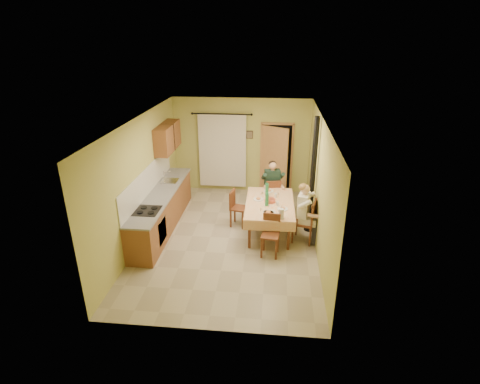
# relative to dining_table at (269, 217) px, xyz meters

# --- Properties ---
(floor) EXTENTS (4.00, 6.00, 0.01)m
(floor) POSITION_rel_dining_table_xyz_m (-0.93, -0.44, -0.38)
(floor) COLOR tan
(floor) RESTS_ON ground
(room_shell) EXTENTS (4.04, 6.04, 2.82)m
(room_shell) POSITION_rel_dining_table_xyz_m (-0.93, -0.44, 1.44)
(room_shell) COLOR tan
(room_shell) RESTS_ON ground
(kitchen_run) EXTENTS (0.64, 3.64, 1.56)m
(kitchen_run) POSITION_rel_dining_table_xyz_m (-2.64, -0.04, 0.10)
(kitchen_run) COLOR brown
(kitchen_run) RESTS_ON ground
(upper_cabinets) EXTENTS (0.35, 1.40, 0.70)m
(upper_cabinets) POSITION_rel_dining_table_xyz_m (-2.75, 1.26, 1.57)
(upper_cabinets) COLOR brown
(upper_cabinets) RESTS_ON room_shell
(curtain) EXTENTS (1.70, 0.07, 2.22)m
(curtain) POSITION_rel_dining_table_xyz_m (-1.48, 2.46, 0.88)
(curtain) COLOR black
(curtain) RESTS_ON ground
(doorway) EXTENTS (0.96, 0.44, 2.15)m
(doorway) POSITION_rel_dining_table_xyz_m (0.10, 2.44, 0.67)
(doorway) COLOR black
(doorway) RESTS_ON ground
(dining_table) EXTENTS (1.17, 1.93, 0.76)m
(dining_table) POSITION_rel_dining_table_xyz_m (0.00, 0.00, 0.00)
(dining_table) COLOR #E6AD7A
(dining_table) RESTS_ON ground
(tableware) EXTENTS (0.83, 1.66, 0.33)m
(tableware) POSITION_rel_dining_table_xyz_m (0.02, -0.09, 0.45)
(tableware) COLOR white
(tableware) RESTS_ON dining_table
(chair_far) EXTENTS (0.47, 0.47, 0.95)m
(chair_far) POSITION_rel_dining_table_xyz_m (0.04, 1.10, -0.09)
(chair_far) COLOR brown
(chair_far) RESTS_ON ground
(chair_near) EXTENTS (0.41, 0.41, 0.93)m
(chair_near) POSITION_rel_dining_table_xyz_m (0.05, -1.06, -0.09)
(chair_near) COLOR brown
(chair_near) RESTS_ON ground
(chair_right) EXTENTS (0.56, 0.56, 1.03)m
(chair_right) POSITION_rel_dining_table_xyz_m (0.81, -0.39, -0.09)
(chair_right) COLOR brown
(chair_right) RESTS_ON ground
(chair_left) EXTENTS (0.44, 0.44, 0.92)m
(chair_left) POSITION_rel_dining_table_xyz_m (-0.78, 0.22, -0.09)
(chair_left) COLOR brown
(chair_left) RESTS_ON ground
(man_far) EXTENTS (0.63, 0.54, 1.39)m
(man_far) POSITION_rel_dining_table_xyz_m (0.04, 1.11, 0.50)
(man_far) COLOR #192D23
(man_far) RESTS_ON chair_far
(man_right) EXTENTS (0.55, 0.64, 1.39)m
(man_right) POSITION_rel_dining_table_xyz_m (0.79, -0.38, 0.50)
(man_right) COLOR silver
(man_right) RESTS_ON chair_right
(stove_flue) EXTENTS (0.24, 0.24, 2.80)m
(stove_flue) POSITION_rel_dining_table_xyz_m (0.97, 0.16, 0.65)
(stove_flue) COLOR black
(stove_flue) RESTS_ON ground
(picture_back) EXTENTS (0.19, 0.03, 0.23)m
(picture_back) POSITION_rel_dining_table_xyz_m (-0.68, 2.53, 1.37)
(picture_back) COLOR black
(picture_back) RESTS_ON room_shell
(picture_right) EXTENTS (0.03, 0.31, 0.21)m
(picture_right) POSITION_rel_dining_table_xyz_m (1.04, 0.76, 1.47)
(picture_right) COLOR brown
(picture_right) RESTS_ON room_shell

